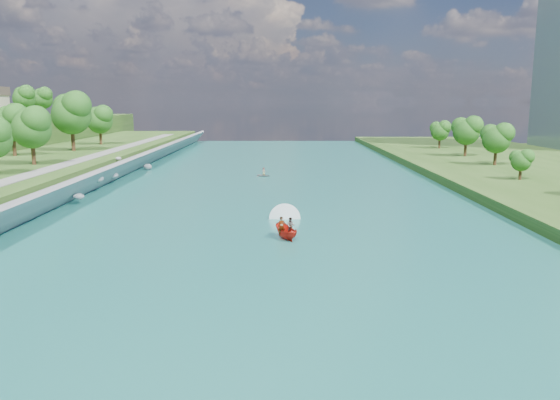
{
  "coord_description": "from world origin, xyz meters",
  "views": [
    {
      "loc": [
        1.29,
        -48.4,
        13.22
      ],
      "look_at": [
        1.42,
        11.3,
        2.5
      ],
      "focal_mm": 35.0,
      "sensor_mm": 36.0,
      "label": 1
    }
  ],
  "objects": [
    {
      "name": "ground",
      "position": [
        0.0,
        0.0,
        0.0
      ],
      "size": [
        260.0,
        260.0,
        0.0
      ],
      "primitive_type": "plane",
      "color": "#2D5119",
      "rests_on": "ground"
    },
    {
      "name": "river_water",
      "position": [
        0.0,
        20.0,
        0.05
      ],
      "size": [
        55.0,
        240.0,
        0.1
      ],
      "primitive_type": "cube",
      "color": "#185C5A",
      "rests_on": "ground"
    },
    {
      "name": "riprap_bank",
      "position": [
        -25.84,
        18.94,
        1.79
      ],
      "size": [
        4.67,
        236.0,
        4.14
      ],
      "color": "slate",
      "rests_on": "ground"
    },
    {
      "name": "riverside_path",
      "position": [
        -32.5,
        20.0,
        3.55
      ],
      "size": [
        3.0,
        200.0,
        0.1
      ],
      "primitive_type": "cube",
      "color": "gray",
      "rests_on": "berm_west"
    },
    {
      "name": "trees_east",
      "position": [
        40.92,
        33.77,
        6.14
      ],
      "size": [
        15.77,
        135.45,
        10.74
      ],
      "color": "#244F15",
      "rests_on": "berm_east"
    },
    {
      "name": "motorboat",
      "position": [
        1.97,
        5.17,
        0.74
      ],
      "size": [
        3.6,
        18.84,
        2.25
      ],
      "rotation": [
        0.0,
        0.0,
        3.51
      ],
      "color": "red",
      "rests_on": "river_water"
    },
    {
      "name": "raft",
      "position": [
        -1.43,
        48.65,
        0.45
      ],
      "size": [
        3.23,
        3.08,
        1.58
      ],
      "rotation": [
        0.0,
        0.0,
        0.93
      ],
      "color": "#95999E",
      "rests_on": "river_water"
    }
  ]
}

